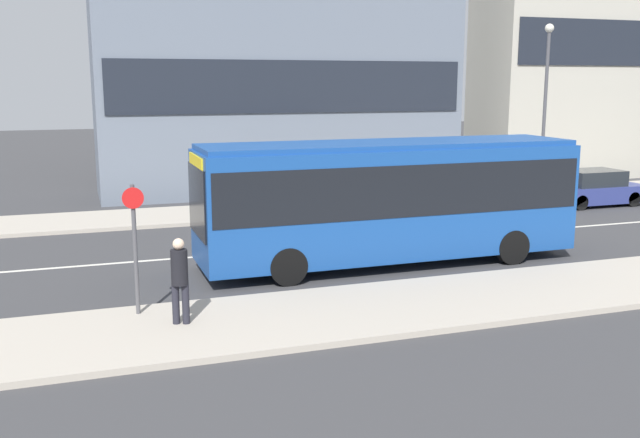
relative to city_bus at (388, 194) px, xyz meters
The scene contains 9 objects.
ground_plane 3.76m from the city_bus, 130.91° to the left, with size 120.00×120.00×0.00m, color #3A3A3D.
sidewalk_near 4.74m from the city_bus, 118.96° to the right, with size 44.00×3.50×0.13m.
sidewalk_far 9.13m from the city_bus, 103.66° to the left, with size 44.00×3.50×0.13m.
lane_centerline 3.76m from the city_bus, 130.91° to the left, with size 41.80×0.16×0.01m.
city_bus is the anchor object (origin of this frame).
parked_car_0 13.31m from the city_bus, 26.59° to the left, with size 4.13×1.82×1.44m.
pedestrian_near_stop 7.18m from the city_bus, 149.94° to the right, with size 0.34×0.34×1.77m.
bus_stop_sign 7.44m from the city_bus, 159.12° to the right, with size 0.44×0.12×2.76m.
street_lamp 12.96m from the city_bus, 35.49° to the left, with size 0.36×0.36×7.12m.
Camera 1 is at (-5.91, -19.98, 4.96)m, focal length 40.00 mm.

